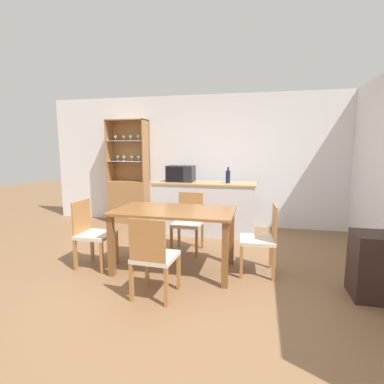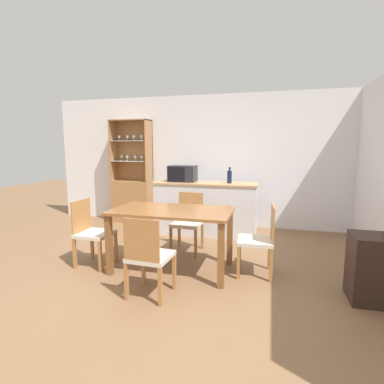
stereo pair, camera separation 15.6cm
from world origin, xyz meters
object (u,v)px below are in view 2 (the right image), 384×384
(display_cabinet, at_px, (132,193))
(wine_bottle, at_px, (230,177))
(dining_chair_head_far, at_px, (188,222))
(microwave, at_px, (183,174))
(dining_chair_side_left_near, at_px, (92,233))
(dining_chair_side_right_far, at_px, (259,240))
(dining_table, at_px, (172,219))
(dining_chair_head_near, at_px, (149,256))

(display_cabinet, xyz_separation_m, wine_bottle, (2.10, -0.54, 0.44))
(display_cabinet, relative_size, wine_bottle, 7.54)
(dining_chair_head_far, height_order, microwave, microwave)
(display_cabinet, xyz_separation_m, dining_chair_side_left_near, (0.55, -2.31, -0.16))
(dining_chair_side_right_far, relative_size, microwave, 1.80)
(dining_chair_head_far, distance_m, dining_chair_side_right_far, 1.22)
(display_cabinet, height_order, dining_chair_side_right_far, display_cabinet)
(display_cabinet, relative_size, microwave, 4.36)
(dining_chair_side_left_near, height_order, wine_bottle, wine_bottle)
(dining_chair_side_right_far, xyz_separation_m, wine_bottle, (-0.58, 1.52, 0.61))
(dining_table, distance_m, dining_chair_head_near, 0.77)
(dining_chair_side_left_near, bearing_deg, dining_table, 98.13)
(microwave, bearing_deg, display_cabinet, 158.50)
(display_cabinet, bearing_deg, dining_chair_head_far, -42.09)
(dining_chair_side_right_far, height_order, microwave, microwave)
(dining_chair_head_far, relative_size, dining_chair_side_right_far, 1.00)
(display_cabinet, relative_size, dining_chair_head_far, 2.42)
(dining_table, relative_size, dining_chair_side_right_far, 1.72)
(microwave, bearing_deg, dining_table, -77.74)
(microwave, distance_m, wine_bottle, 0.86)
(dining_chair_side_left_near, bearing_deg, dining_chair_head_far, 130.38)
(microwave, bearing_deg, dining_chair_side_right_far, -47.70)
(display_cabinet, height_order, dining_chair_side_left_near, display_cabinet)
(dining_chair_head_far, bearing_deg, dining_chair_side_left_near, 40.45)
(dining_chair_side_right_far, bearing_deg, dining_chair_head_far, 56.38)
(dining_chair_head_near, height_order, wine_bottle, wine_bottle)
(dining_table, height_order, dining_chair_side_left_near, dining_chair_side_left_near)
(dining_chair_head_far, distance_m, microwave, 1.22)
(display_cabinet, distance_m, dining_table, 2.72)
(display_cabinet, distance_m, dining_chair_head_far, 2.18)
(dining_chair_side_left_near, xyz_separation_m, microwave, (0.69, 1.82, 0.64))
(dining_chair_head_far, height_order, dining_chair_side_right_far, same)
(dining_table, xyz_separation_m, dining_chair_side_right_far, (1.06, 0.13, -0.22))
(dining_chair_side_left_near, relative_size, dining_chair_side_right_far, 1.00)
(dining_chair_head_far, bearing_deg, dining_table, 91.53)
(dining_chair_head_far, height_order, dining_chair_head_near, same)
(display_cabinet, xyz_separation_m, dining_chair_side_right_far, (2.67, -2.06, -0.16))
(dining_table, relative_size, wine_bottle, 5.36)
(wine_bottle, bearing_deg, dining_chair_side_left_near, -131.16)
(dining_chair_head_near, bearing_deg, dining_chair_side_right_far, 42.23)
(wine_bottle, bearing_deg, dining_chair_head_far, -117.90)
(microwave, bearing_deg, dining_chair_head_near, -81.43)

